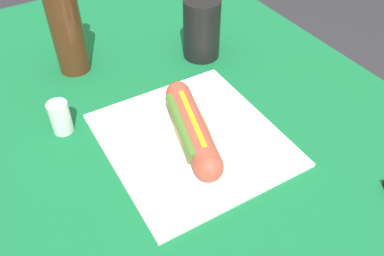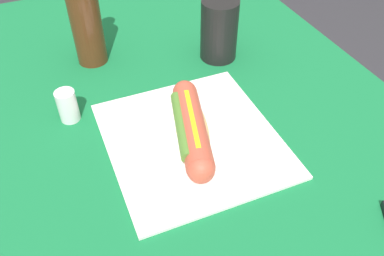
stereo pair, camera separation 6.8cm
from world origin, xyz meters
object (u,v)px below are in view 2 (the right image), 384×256
(drinking_cup, at_px, (219,30))
(hot_dog, at_px, (191,128))
(salt_shaker, at_px, (68,106))
(soda_bottle, at_px, (85,18))

(drinking_cup, bearing_deg, hot_dog, 144.49)
(hot_dog, distance_m, salt_shaker, 0.23)
(hot_dog, relative_size, salt_shaker, 3.71)
(salt_shaker, bearing_deg, soda_bottle, -25.41)
(hot_dog, height_order, salt_shaker, salt_shaker)
(hot_dog, distance_m, soda_bottle, 0.34)
(soda_bottle, xyz_separation_m, drinking_cup, (-0.09, -0.26, -0.04))
(drinking_cup, bearing_deg, salt_shaker, 103.25)
(soda_bottle, bearing_deg, salt_shaker, 154.59)
(soda_bottle, xyz_separation_m, salt_shaker, (-0.17, 0.08, -0.07))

